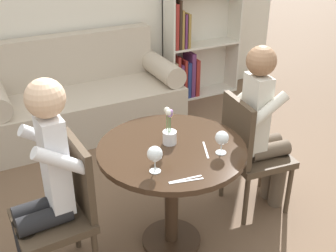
{
  "coord_description": "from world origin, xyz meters",
  "views": [
    {
      "loc": [
        -1.02,
        -1.94,
        2.04
      ],
      "look_at": [
        0.0,
        0.05,
        0.87
      ],
      "focal_mm": 45.0,
      "sensor_mm": 36.0,
      "label": 1
    }
  ],
  "objects_px": {
    "wine_glass_right": "(222,138)",
    "chair_left": "(63,207)",
    "wine_glass_left": "(155,155)",
    "bookshelf_right": "(192,51)",
    "chair_right": "(250,150)",
    "person_right": "(263,127)",
    "flower_vase": "(169,130)",
    "couch": "(85,100)",
    "person_left": "(44,184)"
  },
  "relations": [
    {
      "from": "flower_vase",
      "to": "couch",
      "type": "bearing_deg",
      "value": 90.27
    },
    {
      "from": "couch",
      "to": "flower_vase",
      "type": "relative_size",
      "value": 7.9
    },
    {
      "from": "person_left",
      "to": "wine_glass_left",
      "type": "xyz_separation_m",
      "value": [
        0.56,
        -0.24,
        0.16
      ]
    },
    {
      "from": "chair_left",
      "to": "wine_glass_right",
      "type": "relative_size",
      "value": 6.32
    },
    {
      "from": "couch",
      "to": "bookshelf_right",
      "type": "xyz_separation_m",
      "value": [
        1.39,
        0.27,
        0.24
      ]
    },
    {
      "from": "bookshelf_right",
      "to": "chair_left",
      "type": "distance_m",
      "value": 2.94
    },
    {
      "from": "person_right",
      "to": "wine_glass_left",
      "type": "relative_size",
      "value": 8.11
    },
    {
      "from": "person_right",
      "to": "wine_glass_left",
      "type": "distance_m",
      "value": 1.02
    },
    {
      "from": "bookshelf_right",
      "to": "wine_glass_left",
      "type": "relative_size",
      "value": 7.93
    },
    {
      "from": "person_right",
      "to": "flower_vase",
      "type": "xyz_separation_m",
      "value": [
        -0.75,
        -0.03,
        0.17
      ]
    },
    {
      "from": "chair_left",
      "to": "person_right",
      "type": "height_order",
      "value": "person_right"
    },
    {
      "from": "chair_right",
      "to": "wine_glass_right",
      "type": "distance_m",
      "value": 0.64
    },
    {
      "from": "bookshelf_right",
      "to": "chair_right",
      "type": "relative_size",
      "value": 1.37
    },
    {
      "from": "couch",
      "to": "flower_vase",
      "type": "distance_m",
      "value": 1.91
    },
    {
      "from": "wine_glass_left",
      "to": "flower_vase",
      "type": "distance_m",
      "value": 0.32
    },
    {
      "from": "wine_glass_left",
      "to": "person_right",
      "type": "bearing_deg",
      "value": 15.3
    },
    {
      "from": "person_right",
      "to": "person_left",
      "type": "bearing_deg",
      "value": 97.14
    },
    {
      "from": "chair_left",
      "to": "person_right",
      "type": "xyz_separation_m",
      "value": [
        1.44,
        0.01,
        0.17
      ]
    },
    {
      "from": "chair_right",
      "to": "bookshelf_right",
      "type": "bearing_deg",
      "value": -12.7
    },
    {
      "from": "wine_glass_right",
      "to": "person_left",
      "type": "bearing_deg",
      "value": 166.16
    },
    {
      "from": "chair_left",
      "to": "chair_right",
      "type": "distance_m",
      "value": 1.35
    },
    {
      "from": "chair_right",
      "to": "flower_vase",
      "type": "height_order",
      "value": "flower_vase"
    },
    {
      "from": "chair_left",
      "to": "person_left",
      "type": "bearing_deg",
      "value": -87.87
    },
    {
      "from": "wine_glass_left",
      "to": "flower_vase",
      "type": "bearing_deg",
      "value": 48.42
    },
    {
      "from": "wine_glass_right",
      "to": "chair_left",
      "type": "bearing_deg",
      "value": 164.45
    },
    {
      "from": "wine_glass_left",
      "to": "flower_vase",
      "type": "height_order",
      "value": "flower_vase"
    },
    {
      "from": "couch",
      "to": "chair_left",
      "type": "height_order",
      "value": "couch"
    },
    {
      "from": "wine_glass_left",
      "to": "flower_vase",
      "type": "xyz_separation_m",
      "value": [
        0.21,
        0.24,
        -0.02
      ]
    },
    {
      "from": "chair_right",
      "to": "wine_glass_right",
      "type": "relative_size",
      "value": 6.32
    },
    {
      "from": "wine_glass_left",
      "to": "person_left",
      "type": "bearing_deg",
      "value": 156.49
    },
    {
      "from": "couch",
      "to": "person_left",
      "type": "distance_m",
      "value": 2.02
    },
    {
      "from": "couch",
      "to": "wine_glass_left",
      "type": "relative_size",
      "value": 12.12
    },
    {
      "from": "couch",
      "to": "wine_glass_right",
      "type": "xyz_separation_m",
      "value": [
        0.23,
        -2.08,
        0.54
      ]
    },
    {
      "from": "chair_left",
      "to": "chair_right",
      "type": "xyz_separation_m",
      "value": [
        1.35,
        0.03,
        0.0
      ]
    },
    {
      "from": "chair_left",
      "to": "couch",
      "type": "bearing_deg",
      "value": 156.7
    },
    {
      "from": "person_left",
      "to": "chair_left",
      "type": "bearing_deg",
      "value": 92.13
    },
    {
      "from": "person_right",
      "to": "chair_left",
      "type": "bearing_deg",
      "value": 96.88
    },
    {
      "from": "couch",
      "to": "person_left",
      "type": "height_order",
      "value": "person_left"
    },
    {
      "from": "chair_right",
      "to": "wine_glass_left",
      "type": "height_order",
      "value": "wine_glass_left"
    },
    {
      "from": "bookshelf_right",
      "to": "chair_right",
      "type": "height_order",
      "value": "bookshelf_right"
    },
    {
      "from": "chair_left",
      "to": "flower_vase",
      "type": "xyz_separation_m",
      "value": [
        0.68,
        -0.01,
        0.34
      ]
    },
    {
      "from": "wine_glass_right",
      "to": "flower_vase",
      "type": "xyz_separation_m",
      "value": [
        -0.22,
        0.24,
        -0.01
      ]
    },
    {
      "from": "wine_glass_right",
      "to": "person_right",
      "type": "bearing_deg",
      "value": 26.31
    },
    {
      "from": "person_left",
      "to": "wine_glass_right",
      "type": "relative_size",
      "value": 9.06
    },
    {
      "from": "person_left",
      "to": "person_right",
      "type": "relative_size",
      "value": 1.02
    },
    {
      "from": "bookshelf_right",
      "to": "person_left",
      "type": "height_order",
      "value": "person_left"
    },
    {
      "from": "couch",
      "to": "wine_glass_right",
      "type": "relative_size",
      "value": 13.22
    },
    {
      "from": "chair_right",
      "to": "couch",
      "type": "bearing_deg",
      "value": 26.89
    },
    {
      "from": "wine_glass_left",
      "to": "wine_glass_right",
      "type": "distance_m",
      "value": 0.43
    },
    {
      "from": "chair_right",
      "to": "wine_glass_right",
      "type": "height_order",
      "value": "chair_right"
    }
  ]
}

